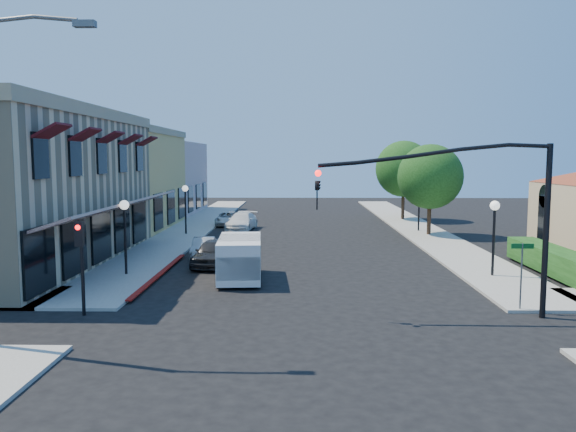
{
  "coord_description": "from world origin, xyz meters",
  "views": [
    {
      "loc": [
        -0.47,
        -17.63,
        5.52
      ],
      "look_at": [
        -0.98,
        10.43,
        2.6
      ],
      "focal_mm": 35.0,
      "sensor_mm": 36.0,
      "label": 1
    }
  ],
  "objects_px": {
    "street_name_sign": "(522,265)",
    "parked_car_d": "(228,219)",
    "white_van": "(240,256)",
    "parked_car_a": "(214,253)",
    "parked_car_b": "(204,248)",
    "parked_car_c": "(242,221)",
    "street_tree_a": "(430,177)",
    "lamppost_right_near": "(494,219)",
    "lamppost_left_near": "(125,218)",
    "lamppost_left_far": "(185,197)",
    "lamppost_right_far": "(419,195)",
    "secondary_signal": "(81,251)",
    "signal_mast_arm": "(484,200)",
    "street_tree_b": "(404,169)"
  },
  "relations": [
    {
      "from": "lamppost_left_far",
      "to": "lamppost_right_near",
      "type": "distance_m",
      "value": 22.02
    },
    {
      "from": "parked_car_d",
      "to": "parked_car_a",
      "type": "bearing_deg",
      "value": -86.41
    },
    {
      "from": "signal_mast_arm",
      "to": "parked_car_b",
      "type": "xyz_separation_m",
      "value": [
        -11.57,
        11.5,
        -3.54
      ]
    },
    {
      "from": "street_name_sign",
      "to": "lamppost_right_near",
      "type": "height_order",
      "value": "lamppost_right_near"
    },
    {
      "from": "lamppost_right_near",
      "to": "lamppost_right_far",
      "type": "relative_size",
      "value": 1.0
    },
    {
      "from": "white_van",
      "to": "parked_car_c",
      "type": "height_order",
      "value": "white_van"
    },
    {
      "from": "parked_car_a",
      "to": "parked_car_c",
      "type": "distance_m",
      "value": 14.37
    },
    {
      "from": "street_name_sign",
      "to": "parked_car_d",
      "type": "distance_m",
      "value": 29.11
    },
    {
      "from": "lamppost_left_far",
      "to": "parked_car_a",
      "type": "distance_m",
      "value": 12.14
    },
    {
      "from": "secondary_signal",
      "to": "white_van",
      "type": "xyz_separation_m",
      "value": [
        4.9,
        5.89,
        -1.21
      ]
    },
    {
      "from": "signal_mast_arm",
      "to": "lamppost_left_far",
      "type": "bearing_deg",
      "value": 125.0
    },
    {
      "from": "street_tree_a",
      "to": "lamppost_left_near",
      "type": "height_order",
      "value": "street_tree_a"
    },
    {
      "from": "lamppost_right_far",
      "to": "parked_car_b",
      "type": "xyz_separation_m",
      "value": [
        -14.21,
        -11.0,
        -2.19
      ]
    },
    {
      "from": "parked_car_b",
      "to": "street_name_sign",
      "type": "bearing_deg",
      "value": -43.2
    },
    {
      "from": "lamppost_right_far",
      "to": "parked_car_a",
      "type": "height_order",
      "value": "lamppost_right_far"
    },
    {
      "from": "street_tree_b",
      "to": "parked_car_c",
      "type": "bearing_deg",
      "value": -152.76
    },
    {
      "from": "lamppost_left_near",
      "to": "lamppost_left_far",
      "type": "bearing_deg",
      "value": 90.0
    },
    {
      "from": "lamppost_right_near",
      "to": "lamppost_left_near",
      "type": "bearing_deg",
      "value": 180.0
    },
    {
      "from": "lamppost_right_near",
      "to": "parked_car_b",
      "type": "xyz_separation_m",
      "value": [
        -14.21,
        5.0,
        -2.19
      ]
    },
    {
      "from": "lamppost_left_near",
      "to": "white_van",
      "type": "height_order",
      "value": "lamppost_left_near"
    },
    {
      "from": "lamppost_left_near",
      "to": "lamppost_left_far",
      "type": "relative_size",
      "value": 1.0
    },
    {
      "from": "lamppost_right_far",
      "to": "parked_car_b",
      "type": "relative_size",
      "value": 1.07
    },
    {
      "from": "parked_car_b",
      "to": "parked_car_c",
      "type": "xyz_separation_m",
      "value": [
        0.91,
        12.0,
        0.1
      ]
    },
    {
      "from": "lamppost_left_far",
      "to": "parked_car_b",
      "type": "bearing_deg",
      "value": -72.79
    },
    {
      "from": "lamppost_left_near",
      "to": "parked_car_a",
      "type": "distance_m",
      "value": 4.98
    },
    {
      "from": "signal_mast_arm",
      "to": "lamppost_left_near",
      "type": "xyz_separation_m",
      "value": [
        -14.36,
        6.5,
        -1.35
      ]
    },
    {
      "from": "signal_mast_arm",
      "to": "street_tree_a",
      "type": "bearing_deg",
      "value": 81.83
    },
    {
      "from": "street_tree_b",
      "to": "parked_car_c",
      "type": "xyz_separation_m",
      "value": [
        -13.6,
        -7.0,
        -3.89
      ]
    },
    {
      "from": "lamppost_right_near",
      "to": "white_van",
      "type": "bearing_deg",
      "value": -176.51
    },
    {
      "from": "parked_car_b",
      "to": "lamppost_left_near",
      "type": "bearing_deg",
      "value": -123.09
    },
    {
      "from": "street_tree_a",
      "to": "lamppost_left_near",
      "type": "xyz_separation_m",
      "value": [
        -17.3,
        -14.0,
        -1.46
      ]
    },
    {
      "from": "secondary_signal",
      "to": "lamppost_left_near",
      "type": "bearing_deg",
      "value": 94.34
    },
    {
      "from": "parked_car_c",
      "to": "street_tree_a",
      "type": "bearing_deg",
      "value": -5.01
    },
    {
      "from": "street_name_sign",
      "to": "white_van",
      "type": "xyz_separation_m",
      "value": [
        -10.6,
        5.09,
        -0.59
      ]
    },
    {
      "from": "white_van",
      "to": "secondary_signal",
      "type": "bearing_deg",
      "value": -129.77
    },
    {
      "from": "lamppost_left_near",
      "to": "parked_car_d",
      "type": "xyz_separation_m",
      "value": [
        2.3,
        19.86,
        -2.17
      ]
    },
    {
      "from": "secondary_signal",
      "to": "parked_car_d",
      "type": "xyz_separation_m",
      "value": [
        1.8,
        26.46,
        -1.76
      ]
    },
    {
      "from": "lamppost_right_far",
      "to": "parked_car_c",
      "type": "xyz_separation_m",
      "value": [
        -13.3,
        1.0,
        -2.08
      ]
    },
    {
      "from": "street_tree_a",
      "to": "parked_car_c",
      "type": "height_order",
      "value": "street_tree_a"
    },
    {
      "from": "street_name_sign",
      "to": "parked_car_a",
      "type": "height_order",
      "value": "street_name_sign"
    },
    {
      "from": "street_tree_a",
      "to": "street_name_sign",
      "type": "relative_size",
      "value": 2.59
    },
    {
      "from": "parked_car_d",
      "to": "street_tree_a",
      "type": "bearing_deg",
      "value": -22.4
    },
    {
      "from": "lamppost_right_near",
      "to": "parked_car_a",
      "type": "height_order",
      "value": "lamppost_right_near"
    },
    {
      "from": "street_tree_b",
      "to": "secondary_signal",
      "type": "bearing_deg",
      "value": -118.77
    },
    {
      "from": "street_tree_a",
      "to": "parked_car_a",
      "type": "height_order",
      "value": "street_tree_a"
    },
    {
      "from": "lamppost_right_far",
      "to": "lamppost_right_near",
      "type": "bearing_deg",
      "value": -90.0
    },
    {
      "from": "white_van",
      "to": "parked_car_a",
      "type": "xyz_separation_m",
      "value": [
        -1.7,
        3.33,
        -0.42
      ]
    },
    {
      "from": "secondary_signal",
      "to": "parked_car_b",
      "type": "height_order",
      "value": "secondary_signal"
    },
    {
      "from": "lamppost_right_far",
      "to": "parked_car_b",
      "type": "height_order",
      "value": "lamppost_right_far"
    },
    {
      "from": "lamppost_left_near",
      "to": "parked_car_b",
      "type": "relative_size",
      "value": 1.07
    }
  ]
}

